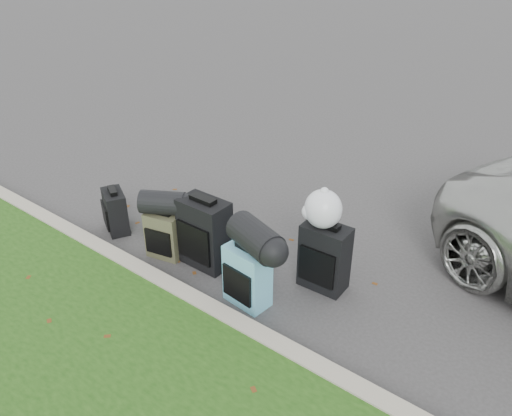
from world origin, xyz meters
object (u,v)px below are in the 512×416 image
Objects in this scene: suitcase_teal at (247,276)px; suitcase_olive at (165,235)px; suitcase_large_black_left at (205,233)px; suitcase_large_black_right at (325,257)px; tote_green at (160,215)px; tote_navy at (249,254)px; suitcase_small_black at (116,211)px.

suitcase_olive is at bearing -178.02° from suitcase_teal.
suitcase_large_black_left reaches higher than suitcase_large_black_right.
suitcase_large_black_left is at bearing -162.17° from suitcase_large_black_right.
tote_navy is at bearing 11.44° from tote_green.
tote_green is at bearing 166.55° from suitcase_large_black_left.
suitcase_olive is at bearing -25.49° from tote_green.
suitcase_small_black reaches higher than tote_green.
suitcase_small_black is at bearing -119.68° from tote_green.
suitcase_teal is 2.03× the size of tote_navy.
suitcase_large_black_left reaches higher than suitcase_teal.
tote_navy is (1.43, -0.00, 0.00)m from tote_green.
suitcase_small_black is at bearing -176.86° from suitcase_teal.
tote_green is at bearing 76.59° from suitcase_small_black.
suitcase_large_black_left is 2.53× the size of tote_navy.
suitcase_teal is at bearing -17.10° from suitcase_large_black_left.
suitcase_teal is at bearing -125.68° from suitcase_large_black_right.
suitcase_large_black_left reaches higher than suitcase_small_black.
suitcase_olive is at bearing -162.31° from suitcase_large_black_right.
tote_navy is (-0.82, -0.20, -0.20)m from suitcase_large_black_right.
suitcase_large_black_left is 1.32m from suitcase_large_black_right.
suitcase_olive is at bearing -160.74° from suitcase_large_black_left.
suitcase_large_black_left is 1.06m from tote_green.
suitcase_olive is 1.76× the size of tote_green.
tote_navy is (-0.37, 0.48, -0.16)m from suitcase_teal.
suitcase_olive is (0.88, -0.01, 0.01)m from suitcase_small_black.
suitcase_large_black_right is 2.31× the size of tote_navy.
suitcase_teal reaches higher than tote_navy.
tote_navy is at bearing -167.99° from suitcase_large_black_right.
suitcase_large_black_right is (1.71, 0.61, 0.09)m from suitcase_olive.
tote_navy is (0.89, 0.41, -0.12)m from suitcase_olive.
suitcase_small_black is at bearing -173.53° from suitcase_large_black_left.
tote_navy is at bearing 132.65° from suitcase_teal.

